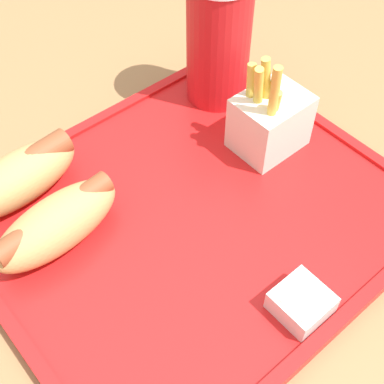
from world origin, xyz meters
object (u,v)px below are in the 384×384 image
(sauce_cup_mayo, at_px, (302,302))
(soda_cup, at_px, (219,39))
(fries_carton, at_px, (269,120))
(hot_dog_far, at_px, (17,177))
(hot_dog_near, at_px, (56,223))

(sauce_cup_mayo, bearing_deg, soda_cup, 62.02)
(soda_cup, bearing_deg, sauce_cup_mayo, -117.98)
(fries_carton, bearing_deg, hot_dog_far, 155.45)
(hot_dog_far, bearing_deg, fries_carton, -24.55)
(soda_cup, relative_size, sauce_cup_mayo, 4.23)
(hot_dog_far, distance_m, sauce_cup_mayo, 0.29)
(hot_dog_near, relative_size, fries_carton, 1.12)
(hot_dog_near, distance_m, sauce_cup_mayo, 0.22)
(hot_dog_near, height_order, fries_carton, fries_carton)
(soda_cup, bearing_deg, hot_dog_near, -166.05)
(hot_dog_near, bearing_deg, hot_dog_far, 90.00)
(hot_dog_near, xyz_separation_m, sauce_cup_mayo, (0.12, -0.19, -0.01))
(hot_dog_far, xyz_separation_m, hot_dog_near, (0.00, -0.07, -0.00))
(soda_cup, xyz_separation_m, hot_dog_far, (-0.25, 0.01, -0.05))
(hot_dog_far, relative_size, hot_dog_near, 1.00)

